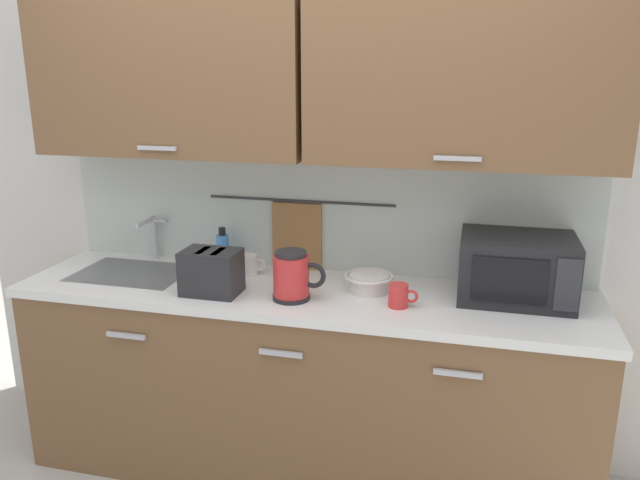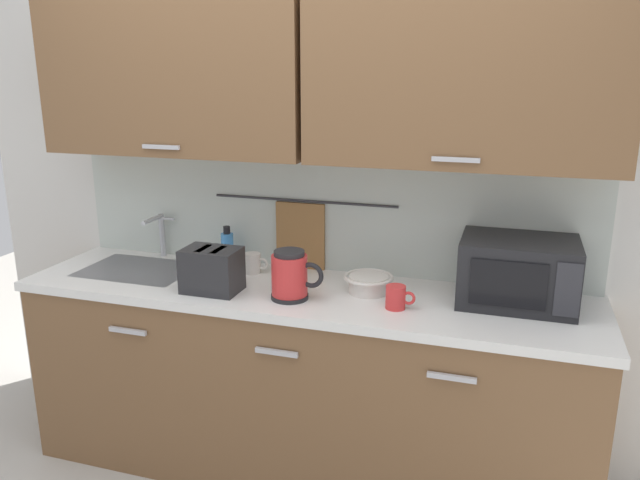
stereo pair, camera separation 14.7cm
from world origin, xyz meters
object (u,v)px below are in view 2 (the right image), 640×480
mug_by_kettle (396,297)px  mixing_bowl (369,282)px  toaster (212,270)px  dish_soap_bottle (227,248)px  microwave (518,272)px  mug_near_sink (253,263)px  electric_kettle (291,276)px

mug_by_kettle → mixing_bowl: bearing=135.3°
toaster → mug_by_kettle: bearing=2.9°
dish_soap_bottle → mixing_bowl: size_ratio=0.92×
microwave → mixing_bowl: 0.62m
toaster → mug_by_kettle: size_ratio=2.13×
mug_near_sink → dish_soap_bottle: bearing=156.2°
mug_near_sink → microwave: bearing=-1.4°
mug_by_kettle → dish_soap_bottle: bearing=160.8°
dish_soap_bottle → mug_near_sink: (0.16, -0.07, -0.04)m
mug_by_kettle → mug_near_sink: bearing=161.9°
microwave → mug_by_kettle: (-0.46, -0.21, -0.09)m
electric_kettle → mug_by_kettle: electric_kettle is taller
toaster → electric_kettle: bearing=2.8°
electric_kettle → mug_by_kettle: (0.44, 0.02, -0.05)m
microwave → toaster: 1.28m
dish_soap_bottle → mug_near_sink: dish_soap_bottle is taller
microwave → mug_by_kettle: microwave is taller
mug_near_sink → mixing_bowl: (0.58, -0.09, -0.00)m
electric_kettle → toaster: (-0.35, -0.02, -0.01)m
microwave → mug_near_sink: (-1.18, 0.03, -0.09)m
mug_near_sink → mixing_bowl: bearing=-9.0°
microwave → mixing_bowl: size_ratio=2.15×
dish_soap_bottle → mixing_bowl: (0.74, -0.16, -0.04)m
electric_kettle → mixing_bowl: 0.34m
mixing_bowl → mug_near_sink: bearing=171.0°
mixing_bowl → toaster: size_ratio=0.84×
microwave → mug_by_kettle: size_ratio=3.83×
microwave → dish_soap_bottle: 1.35m
microwave → dish_soap_bottle: microwave is taller
dish_soap_bottle → mug_by_kettle: (0.89, -0.31, -0.04)m
mug_near_sink → electric_kettle: bearing=-42.4°
electric_kettle → mug_by_kettle: size_ratio=1.89×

